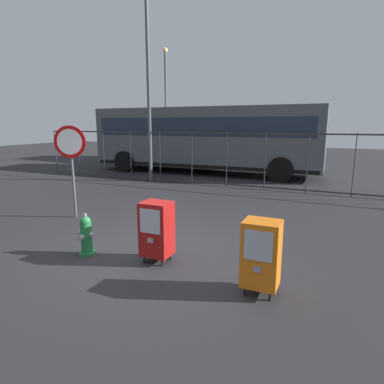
{
  "coord_description": "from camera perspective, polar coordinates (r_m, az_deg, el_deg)",
  "views": [
    {
      "loc": [
        2.94,
        -4.73,
        2.25
      ],
      "look_at": [
        0.3,
        1.2,
        0.9
      ],
      "focal_mm": 30.42,
      "sensor_mm": 36.0,
      "label": 1
    }
  ],
  "objects": [
    {
      "name": "bus_near",
      "position": [
        15.35,
        2.31,
        9.73
      ],
      "size": [
        10.52,
        2.86,
        3.0
      ],
      "rotation": [
        0.0,
        0.0,
        0.01
      ],
      "color": "#4C5156",
      "rests_on": "ground_plane"
    },
    {
      "name": "street_light_near_left",
      "position": [
        13.42,
        -7.77,
        22.66
      ],
      "size": [
        0.32,
        0.32,
        8.46
      ],
      "color": "#4C4F54",
      "rests_on": "ground_plane"
    },
    {
      "name": "stop_sign",
      "position": [
        8.29,
        -20.47,
        6.52
      ],
      "size": [
        0.71,
        0.31,
        2.23
      ],
      "color": "#4C4F54",
      "rests_on": "ground_plane"
    },
    {
      "name": "fire_hydrant",
      "position": [
        6.02,
        -18.06,
        -7.25
      ],
      "size": [
        0.33,
        0.32,
        0.75
      ],
      "color": "#1E7238",
      "rests_on": "ground_plane"
    },
    {
      "name": "fence_barrier",
      "position": [
        11.7,
        9.34,
        5.56
      ],
      "size": [
        18.03,
        0.04,
        2.0
      ],
      "color": "#2D2D33",
      "rests_on": "ground_plane"
    },
    {
      "name": "newspaper_box_secondary",
      "position": [
        4.49,
        12.02,
        -10.52
      ],
      "size": [
        0.48,
        0.42,
        1.02
      ],
      "color": "black",
      "rests_on": "ground_plane"
    },
    {
      "name": "bus_far",
      "position": [
        19.9,
        -2.16,
        10.19
      ],
      "size": [
        10.71,
        3.66,
        3.0
      ],
      "rotation": [
        0.0,
        0.0,
        -0.11
      ],
      "color": "beige",
      "rests_on": "ground_plane"
    },
    {
      "name": "ground_plane",
      "position": [
        6.01,
        -7.41,
        -10.35
      ],
      "size": [
        60.0,
        60.0,
        0.0
      ],
      "primitive_type": "plane",
      "color": "#262628"
    },
    {
      "name": "newspaper_box_primary",
      "position": [
        5.42,
        -6.22,
        -6.41
      ],
      "size": [
        0.48,
        0.42,
        1.02
      ],
      "color": "black",
      "rests_on": "ground_plane"
    },
    {
      "name": "street_light_near_right",
      "position": [
        20.45,
        -4.62,
        16.32
      ],
      "size": [
        0.32,
        0.32,
        6.67
      ],
      "color": "#4C4F54",
      "rests_on": "ground_plane"
    }
  ]
}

